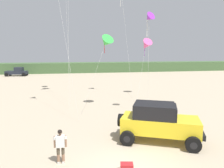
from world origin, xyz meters
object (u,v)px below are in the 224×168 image
(jeep, at_px, (159,121))
(person_watching, at_px, (60,144))
(kite_blue_swept, at_px, (146,45))
(kite_purple_stunt, at_px, (149,18))
(kite_pink_ribbon, at_px, (106,42))
(distant_pickup, at_px, (17,72))
(cooler_box, at_px, (127,168))

(jeep, relative_size, person_watching, 3.00)
(kite_blue_swept, distance_m, kite_purple_stunt, 8.40)
(person_watching, bearing_deg, kite_blue_swept, 57.39)
(kite_pink_ribbon, bearing_deg, kite_blue_swept, 40.82)
(distant_pickup, relative_size, kite_blue_swept, 0.69)
(person_watching, relative_size, kite_blue_swept, 0.24)
(jeep, xyz_separation_m, cooler_box, (-2.67, -2.79, -1.01))
(kite_pink_ribbon, relative_size, kite_blue_swept, 0.98)
(jeep, bearing_deg, kite_purple_stunt, 76.21)
(distant_pickup, bearing_deg, person_watching, -74.39)
(cooler_box, bearing_deg, jeep, 58.15)
(jeep, relative_size, cooler_box, 8.93)
(jeep, distance_m, cooler_box, 3.99)
(person_watching, bearing_deg, cooler_box, -24.27)
(distant_pickup, xyz_separation_m, kite_purple_stunt, (18.34, -33.57, 7.06))
(distant_pickup, bearing_deg, kite_pink_ribbon, -63.63)
(jeep, xyz_separation_m, kite_pink_ribbon, (-1.69, 8.53, 4.96))
(cooler_box, distance_m, distant_pickup, 44.43)
(kite_blue_swept, bearing_deg, jeep, -106.63)
(person_watching, relative_size, cooler_box, 2.98)
(kite_blue_swept, height_order, kite_purple_stunt, kite_purple_stunt)
(distant_pickup, relative_size, kite_pink_ribbon, 0.70)
(person_watching, xyz_separation_m, kite_pink_ribbon, (3.85, 10.02, 5.22))
(kite_purple_stunt, bearing_deg, cooler_box, -115.59)
(cooler_box, xyz_separation_m, kite_purple_stunt, (4.07, 8.50, 7.80))
(jeep, relative_size, kite_purple_stunt, 0.59)
(jeep, height_order, cooler_box, jeep)
(person_watching, distance_m, kite_pink_ribbon, 11.94)
(kite_purple_stunt, bearing_deg, kite_pink_ribbon, 137.70)
(kite_purple_stunt, bearing_deg, jeep, -103.79)
(kite_blue_swept, xyz_separation_m, kite_purple_stunt, (-2.62, -7.76, 1.89))
(jeep, bearing_deg, kite_pink_ribbon, 101.23)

